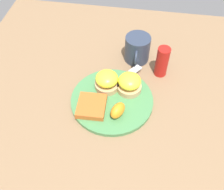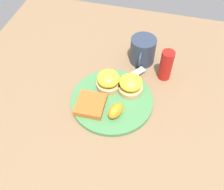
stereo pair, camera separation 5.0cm
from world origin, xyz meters
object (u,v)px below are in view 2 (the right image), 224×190
(hashbrown_patty, at_px, (91,104))
(sandwich_benedict_right, at_px, (108,81))
(cup, at_px, (143,51))
(sandwich_benedict_left, at_px, (131,85))
(orange_wedge, at_px, (116,111))
(condiment_bottle, at_px, (166,65))
(fork, at_px, (122,82))

(hashbrown_patty, bearing_deg, sandwich_benedict_right, 160.40)
(cup, bearing_deg, sandwich_benedict_left, -3.15)
(sandwich_benedict_right, height_order, orange_wedge, sandwich_benedict_right)
(orange_wedge, distance_m, condiment_bottle, 0.25)
(fork, relative_size, condiment_bottle, 1.74)
(fork, xyz_separation_m, cup, (-0.14, 0.05, 0.03))
(sandwich_benedict_left, distance_m, orange_wedge, 0.11)
(hashbrown_patty, height_order, orange_wedge, orange_wedge)
(sandwich_benedict_left, xyz_separation_m, cup, (-0.17, 0.01, 0.00))
(cup, bearing_deg, condiment_bottle, 55.48)
(sandwich_benedict_right, bearing_deg, hashbrown_patty, -19.60)
(sandwich_benedict_left, relative_size, orange_wedge, 1.37)
(hashbrown_patty, bearing_deg, condiment_bottle, 133.87)
(fork, bearing_deg, hashbrown_patty, -29.88)
(fork, xyz_separation_m, condiment_bottle, (-0.08, 0.14, 0.04))
(cup, bearing_deg, fork, -18.18)
(fork, height_order, condiment_bottle, condiment_bottle)
(cup, height_order, condiment_bottle, condiment_bottle)
(orange_wedge, bearing_deg, cup, 173.27)
(hashbrown_patty, relative_size, fork, 0.47)
(hashbrown_patty, xyz_separation_m, condiment_bottle, (-0.20, 0.21, 0.03))
(sandwich_benedict_left, distance_m, hashbrown_patty, 0.15)
(sandwich_benedict_left, distance_m, condiment_bottle, 0.15)
(sandwich_benedict_left, relative_size, hashbrown_patty, 0.87)
(hashbrown_patty, distance_m, orange_wedge, 0.09)
(orange_wedge, height_order, condiment_bottle, condiment_bottle)
(orange_wedge, height_order, cup, cup)
(sandwich_benedict_right, bearing_deg, fork, 129.31)
(orange_wedge, xyz_separation_m, cup, (-0.28, 0.03, 0.01))
(condiment_bottle, bearing_deg, sandwich_benedict_right, -58.67)
(sandwich_benedict_left, bearing_deg, cup, 176.85)
(hashbrown_patty, distance_m, cup, 0.29)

